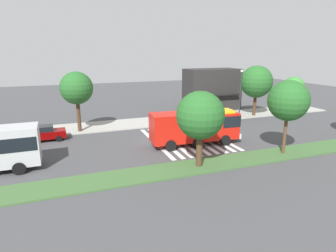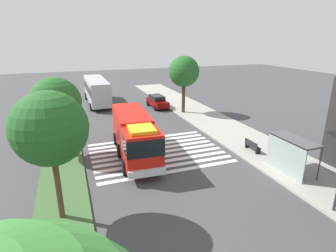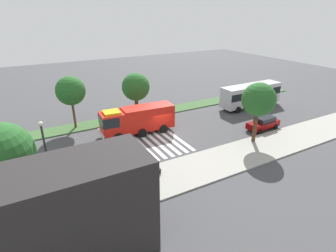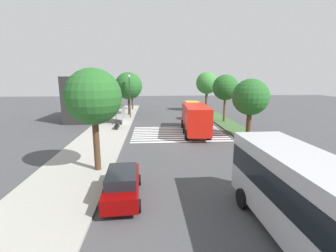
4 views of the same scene
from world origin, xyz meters
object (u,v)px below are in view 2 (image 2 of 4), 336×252
at_px(parked_car_west, 157,101).
at_px(transit_bus, 97,89).
at_px(median_tree_far_west, 56,103).
at_px(median_tree_west, 50,129).
at_px(bench_near_shelter, 252,146).
at_px(fire_truck, 135,134).
at_px(bus_stop_shelter, 290,149).
at_px(sidewalk_tree_far_west, 184,72).

bearing_deg(parked_car_west, transit_bus, -126.92).
height_order(median_tree_far_west, median_tree_west, median_tree_west).
bearing_deg(bench_near_shelter, transit_bus, -155.61).
bearing_deg(fire_truck, median_tree_far_west, -110.65).
bearing_deg(transit_bus, bench_near_shelter, -156.29).
xyz_separation_m(parked_car_west, bus_stop_shelter, (21.47, 2.71, 1.02)).
bearing_deg(parked_car_west, bench_near_shelter, 6.07).
bearing_deg(transit_bus, median_tree_far_west, 164.11).
bearing_deg(sidewalk_tree_far_west, bench_near_shelter, 2.14).
bearing_deg(parked_car_west, fire_truck, -26.88).
bearing_deg(median_tree_west, median_tree_far_west, 180.00).
bearing_deg(median_tree_west, fire_truck, 138.41).
bearing_deg(transit_bus, parked_car_west, -124.85).
relative_size(transit_bus, bus_stop_shelter, 3.07).
bearing_deg(transit_bus, bus_stop_shelter, -159.61).
bearing_deg(parked_car_west, median_tree_west, -32.74).
distance_m(fire_truck, transit_bus, 20.22).
xyz_separation_m(transit_bus, sidewalk_tree_far_west, (9.08, 9.73, 3.12)).
distance_m(fire_truck, parked_car_west, 16.58).
bearing_deg(bus_stop_shelter, bench_near_shelter, -179.92).
distance_m(parked_car_west, median_tree_west, 25.04).
xyz_separation_m(fire_truck, median_tree_far_west, (-2.52, -5.57, 2.45)).
height_order(transit_bus, median_tree_far_west, median_tree_far_west).
bearing_deg(fire_truck, transit_bus, -174.17).
xyz_separation_m(fire_truck, parked_car_west, (-15.10, 6.77, -1.11)).
bearing_deg(median_tree_west, sidewalk_tree_far_west, 140.13).
bearing_deg(bench_near_shelter, median_tree_far_west, -108.00).
bearing_deg(median_tree_far_west, bus_stop_shelter, 59.43).
distance_m(sidewalk_tree_far_west, median_tree_far_west, 16.92).
height_order(fire_truck, median_tree_far_west, median_tree_far_west).
xyz_separation_m(fire_truck, sidewalk_tree_far_west, (-11.13, 8.97, 3.28)).
relative_size(transit_bus, median_tree_west, 1.58).
relative_size(bench_near_shelter, median_tree_far_west, 0.25).
distance_m(bus_stop_shelter, bench_near_shelter, 4.20).
height_order(fire_truck, transit_bus, transit_bus).
xyz_separation_m(parked_car_west, median_tree_far_west, (12.58, -12.34, 3.56)).
relative_size(fire_truck, bus_stop_shelter, 2.70).
height_order(bench_near_shelter, sidewalk_tree_far_west, sidewalk_tree_far_west).
distance_m(bench_near_shelter, median_tree_far_west, 16.28).
height_order(bus_stop_shelter, median_tree_far_west, median_tree_far_west).
xyz_separation_m(parked_car_west, sidewalk_tree_far_west, (3.97, 2.20, 4.38)).
bearing_deg(sidewalk_tree_far_west, bus_stop_shelter, 1.67).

